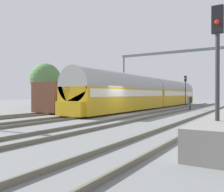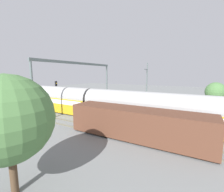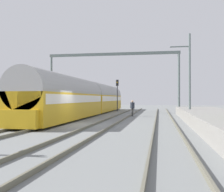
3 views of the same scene
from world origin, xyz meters
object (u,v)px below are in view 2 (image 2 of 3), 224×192
freight_car (136,124)px  catenary_gantry (80,74)px  passenger_train (90,102)px  person_crossing (120,104)px  railway_signal_far (56,90)px

freight_car → catenary_gantry: catenary_gantry is taller
passenger_train → freight_car: size_ratio=2.53×
catenary_gantry → person_crossing: bearing=-61.5°
railway_signal_far → catenary_gantry: 6.17m
person_crossing → catenary_gantry: 8.24m
freight_car → railway_signal_far: bearing=70.7°
railway_signal_far → catenary_gantry: size_ratio=0.27×
person_crossing → catenary_gantry: bearing=66.5°
freight_car → railway_signal_far: size_ratio=2.76×
freight_car → person_crossing: freight_car is taller
catenary_gantry → railway_signal_far: bearing=92.3°
freight_car → railway_signal_far: (6.18, 17.65, 1.56)m
person_crossing → railway_signal_far: bearing=54.6°
freight_car → person_crossing: (9.56, 6.39, -0.44)m
freight_car → catenary_gantry: (6.39, 12.21, 4.47)m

